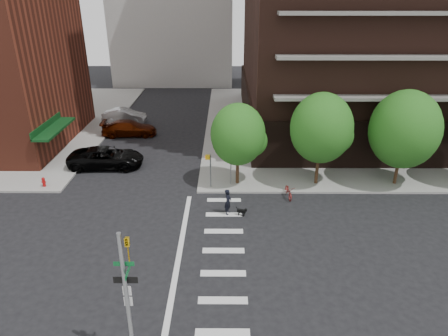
% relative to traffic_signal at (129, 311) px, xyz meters
% --- Properties ---
extents(ground, '(120.00, 120.00, 0.00)m').
position_rel_traffic_signal_xyz_m(ground, '(0.47, 7.49, -2.70)').
color(ground, black).
rests_on(ground, ground).
extents(sidewalk_ne, '(39.00, 33.00, 0.15)m').
position_rel_traffic_signal_xyz_m(sidewalk_ne, '(20.97, 30.99, -2.62)').
color(sidewalk_ne, gray).
rests_on(sidewalk_ne, ground).
extents(crosswalk, '(3.85, 13.00, 0.01)m').
position_rel_traffic_signal_xyz_m(crosswalk, '(2.68, 7.49, -2.69)').
color(crosswalk, silver).
rests_on(crosswalk, ground).
extents(tree_a, '(4.00, 4.00, 5.90)m').
position_rel_traffic_signal_xyz_m(tree_a, '(4.47, 15.99, 1.35)').
color(tree_a, '#301E11').
rests_on(tree_a, sidewalk_ne).
extents(tree_b, '(4.50, 4.50, 6.65)m').
position_rel_traffic_signal_xyz_m(tree_b, '(10.47, 15.99, 1.85)').
color(tree_b, '#301E11').
rests_on(tree_b, sidewalk_ne).
extents(tree_c, '(5.00, 5.00, 6.80)m').
position_rel_traffic_signal_xyz_m(tree_c, '(16.47, 15.99, 1.75)').
color(tree_c, '#301E11').
rests_on(tree_c, sidewalk_ne).
extents(traffic_signal, '(0.90, 0.75, 6.00)m').
position_rel_traffic_signal_xyz_m(traffic_signal, '(0.00, 0.00, 0.00)').
color(traffic_signal, slate).
rests_on(traffic_signal, sidewalk_s).
extents(pedestrian_signal, '(2.18, 0.67, 2.60)m').
position_rel_traffic_signal_xyz_m(pedestrian_signal, '(2.79, 15.42, -0.84)').
color(pedestrian_signal, slate).
rests_on(pedestrian_signal, sidewalk_ne).
extents(fire_hydrant, '(0.24, 0.24, 0.73)m').
position_rel_traffic_signal_xyz_m(fire_hydrant, '(-10.03, 15.29, -2.15)').
color(fire_hydrant, '#A50C0C').
rests_on(fire_hydrant, sidewalk_nw).
extents(parked_car_black, '(2.97, 6.17, 1.70)m').
position_rel_traffic_signal_xyz_m(parked_car_black, '(-6.40, 19.24, -1.85)').
color(parked_car_black, black).
rests_on(parked_car_black, ground).
extents(parked_car_maroon, '(2.54, 5.57, 1.58)m').
position_rel_traffic_signal_xyz_m(parked_car_maroon, '(-6.23, 27.11, -1.91)').
color(parked_car_maroon, '#3E0F02').
rests_on(parked_car_maroon, ground).
extents(parked_car_silver, '(2.00, 4.87, 1.57)m').
position_rel_traffic_signal_xyz_m(parked_car_silver, '(-7.73, 31.51, -1.91)').
color(parked_car_silver, '#B8BCBF').
rests_on(parked_car_silver, ground).
extents(scooter, '(0.78, 1.86, 0.95)m').
position_rel_traffic_signal_xyz_m(scooter, '(8.10, 13.99, -2.22)').
color(scooter, maroon).
rests_on(scooter, ground).
extents(dog_walker, '(0.74, 0.58, 1.79)m').
position_rel_traffic_signal_xyz_m(dog_walker, '(3.74, 11.64, -1.81)').
color(dog_walker, black).
rests_on(dog_walker, ground).
extents(dog, '(0.66, 0.35, 0.55)m').
position_rel_traffic_signal_xyz_m(dog, '(4.66, 11.37, -2.35)').
color(dog, black).
rests_on(dog, ground).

